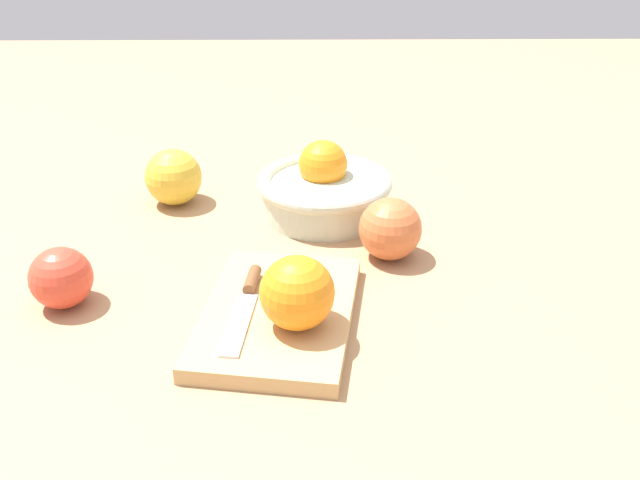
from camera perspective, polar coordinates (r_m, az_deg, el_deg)
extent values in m
plane|color=tan|center=(0.90, -7.05, -0.99)|extent=(2.40, 2.40, 0.00)
cylinder|color=beige|center=(0.98, 0.37, 3.45)|extent=(0.18, 0.18, 0.05)
torus|color=beige|center=(0.97, 0.38, 4.73)|extent=(0.19, 0.19, 0.02)
sphere|color=orange|center=(0.99, 0.25, 6.12)|extent=(0.07, 0.07, 0.07)
cube|color=tan|center=(0.76, -3.42, -6.07)|extent=(0.25, 0.19, 0.02)
sphere|color=orange|center=(0.71, -1.87, -4.29)|extent=(0.08, 0.08, 0.08)
cube|color=silver|center=(0.73, -6.56, -6.77)|extent=(0.11, 0.03, 0.00)
cylinder|color=brown|center=(0.79, -5.51, -3.24)|extent=(0.05, 0.02, 0.01)
sphere|color=#CC6638|center=(0.87, 5.70, 0.90)|extent=(0.08, 0.08, 0.08)
sphere|color=gold|center=(1.03, -11.78, 5.01)|extent=(0.08, 0.08, 0.08)
sphere|color=#D6422D|center=(0.83, -20.23, -2.89)|extent=(0.07, 0.07, 0.07)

